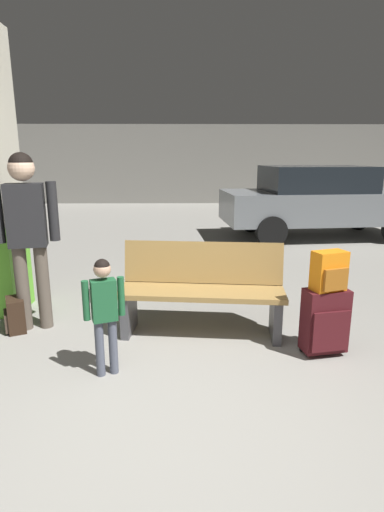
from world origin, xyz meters
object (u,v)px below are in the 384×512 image
(suitcase, at_px, (325,321))
(backpack_dark_floor, at_px, (15,315))
(adult, at_px, (27,223))
(bench, at_px, (202,290))
(backpack_bright, at_px, (329,271))
(child, at_px, (104,305))
(parked_car_near, at_px, (319,200))

(suitcase, xyz_separation_m, backpack_dark_floor, (-2.93, 0.56, -0.15))
(adult, bearing_deg, bench, -4.26)
(suitcase, xyz_separation_m, adult, (-2.76, 0.63, 0.76))
(backpack_bright, relative_size, child, 0.35)
(bench, relative_size, parked_car_near, 0.39)
(backpack_dark_floor, xyz_separation_m, parked_car_near, (4.56, 4.75, 0.64))
(child, height_order, backpack_dark_floor, child)
(suitcase, height_order, backpack_dark_floor, suitcase)
(bench, relative_size, suitcase, 2.73)
(suitcase, relative_size, backpack_bright, 1.78)
(bench, bearing_deg, suitcase, -25.28)
(suitcase, bearing_deg, backpack_bright, -10.18)
(backpack_bright, xyz_separation_m, parked_car_near, (1.62, 5.30, 0.03))
(backpack_dark_floor, bearing_deg, bench, -1.65)
(backpack_bright, xyz_separation_m, child, (-1.86, -0.30, -0.18))
(suitcase, height_order, adult, adult)
(parked_car_near, bearing_deg, bench, -119.22)
(child, relative_size, adult, 0.55)
(bench, height_order, adult, adult)
(bench, bearing_deg, parked_car_near, 60.78)
(bench, bearing_deg, adult, 175.74)
(child, distance_m, adult, 1.38)
(suitcase, bearing_deg, backpack_dark_floor, 169.29)
(bench, height_order, backpack_dark_floor, bench)
(child, bearing_deg, adult, 134.17)
(bench, xyz_separation_m, child, (-0.80, -0.80, 0.15))
(suitcase, xyz_separation_m, backpack_bright, (0.00, -0.00, 0.45))
(bench, distance_m, backpack_bright, 1.22)
(bench, relative_size, child, 1.71)
(backpack_bright, relative_size, adult, 0.19)
(backpack_bright, height_order, backpack_dark_floor, backpack_bright)
(child, xyz_separation_m, parked_car_near, (3.48, 5.60, 0.21))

